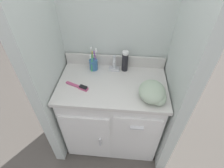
{
  "coord_description": "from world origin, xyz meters",
  "views": [
    {
      "loc": [
        0.09,
        -0.99,
        1.68
      ],
      "look_at": [
        0.0,
        -0.02,
        0.79
      ],
      "focal_mm": 28.0,
      "sensor_mm": 36.0,
      "label": 1
    }
  ],
  "objects_px": {
    "shaving_cream_can": "(125,61)",
    "hairbrush": "(80,87)",
    "hand_towel": "(153,93)",
    "toothbrush_cup": "(94,64)"
  },
  "relations": [
    {
      "from": "shaving_cream_can",
      "to": "hairbrush",
      "type": "relative_size",
      "value": 0.94
    },
    {
      "from": "shaving_cream_can",
      "to": "hand_towel",
      "type": "xyz_separation_m",
      "value": [
        0.21,
        -0.31,
        -0.03
      ]
    },
    {
      "from": "hairbrush",
      "to": "toothbrush_cup",
      "type": "bearing_deg",
      "value": 96.01
    },
    {
      "from": "toothbrush_cup",
      "to": "shaving_cream_can",
      "type": "xyz_separation_m",
      "value": [
        0.26,
        0.01,
        0.04
      ]
    },
    {
      "from": "hairbrush",
      "to": "hand_towel",
      "type": "xyz_separation_m",
      "value": [
        0.54,
        -0.06,
        0.04
      ]
    },
    {
      "from": "hairbrush",
      "to": "hand_towel",
      "type": "height_order",
      "value": "hand_towel"
    },
    {
      "from": "toothbrush_cup",
      "to": "shaving_cream_can",
      "type": "distance_m",
      "value": 0.26
    },
    {
      "from": "shaving_cream_can",
      "to": "hand_towel",
      "type": "distance_m",
      "value": 0.37
    },
    {
      "from": "shaving_cream_can",
      "to": "hand_towel",
      "type": "relative_size",
      "value": 0.82
    },
    {
      "from": "toothbrush_cup",
      "to": "shaving_cream_can",
      "type": "relative_size",
      "value": 1.07
    }
  ]
}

